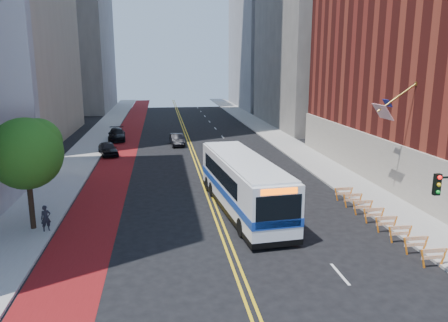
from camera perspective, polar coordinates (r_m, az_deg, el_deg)
The scene contains 14 objects.
ground at distance 22.78m, azimuth 1.38°, elevation -13.07°, with size 160.00×160.00×0.00m, color black.
sidewalk_left at distance 51.87m, azimuth -17.58°, elevation 1.19°, with size 4.00×140.00×0.15m, color gray.
sidewalk_right at distance 53.45m, azimuth 8.71°, elevation 1.97°, with size 4.00×140.00×0.15m, color gray.
bus_lane_paint at distance 51.39m, azimuth -13.28°, elevation 1.27°, with size 3.60×140.00×0.01m, color #620E0F.
center_line_inner at distance 51.28m, azimuth -4.43°, elevation 1.55°, with size 0.14×140.00×0.01m, color gold.
center_line_outer at distance 51.31m, azimuth -4.03°, elevation 1.56°, with size 0.14×140.00×0.01m, color gold.
lane_dashes at distance 59.62m, azimuth -0.18°, elevation 3.16°, with size 0.14×98.20×0.01m.
construction_barriers at distance 28.55m, azimuth 19.67°, elevation -6.93°, with size 1.42×10.91×1.00m.
street_tree at distance 27.83m, azimuth -24.33°, elevation 1.23°, with size 4.20×4.20×6.70m.
transit_bus at distance 29.61m, azimuth 2.45°, elevation -2.92°, with size 4.20×13.68×3.70m.
car_a at distance 49.27m, azimuth -14.92°, elevation 1.55°, with size 1.72×4.27×1.45m, color black.
car_b at distance 53.66m, azimuth -6.16°, elevation 2.78°, with size 1.50×4.30×1.42m, color black.
car_c at distance 58.50m, azimuth -13.83°, elevation 3.37°, with size 2.16×5.32×1.55m, color black.
pedestrian at distance 28.05m, azimuth -22.25°, elevation -6.94°, with size 0.57×0.37×1.56m, color black.
Camera 1 is at (-3.48, -20.21, 9.91)m, focal length 35.00 mm.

